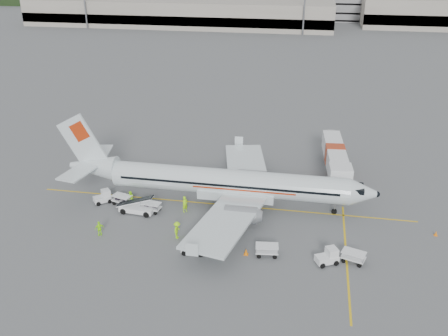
{
  "coord_description": "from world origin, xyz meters",
  "views": [
    {
      "loc": [
        9.54,
        -50.32,
        28.06
      ],
      "look_at": [
        0.0,
        2.0,
        3.8
      ],
      "focal_mm": 40.0,
      "sensor_mm": 36.0,
      "label": 1
    }
  ],
  "objects": [
    {
      "name": "cart_empty_a",
      "position": [
        6.32,
        -9.35,
        0.58
      ],
      "size": [
        2.34,
        1.55,
        1.15
      ],
      "primitive_type": null,
      "rotation": [
        0.0,
        0.0,
        0.11
      ],
      "color": "white",
      "rests_on": "ground"
    },
    {
      "name": "crew_b",
      "position": [
        -10.39,
        -1.69,
        0.8
      ],
      "size": [
        0.98,
        0.94,
        1.6
      ],
      "primitive_type": "imported",
      "rotation": [
        0.0,
        0.0,
        -0.61
      ],
      "color": "#90E00E",
      "rests_on": "ground"
    },
    {
      "name": "cart_loaded_b",
      "position": [
        -7.46,
        -3.03,
        0.56
      ],
      "size": [
        2.32,
        1.59,
        1.12
      ],
      "primitive_type": null,
      "rotation": [
        0.0,
        0.0,
        -0.16
      ],
      "color": "white",
      "rests_on": "ground"
    },
    {
      "name": "crew_c",
      "position": [
        -3.1,
        -7.9,
        0.95
      ],
      "size": [
        0.71,
        1.23,
        1.9
      ],
      "primitive_type": "imported",
      "rotation": [
        0.0,
        0.0,
        1.57
      ],
      "color": "#90E00E",
      "rests_on": "ground"
    },
    {
      "name": "cart_loaded_a",
      "position": [
        -11.36,
        -2.0,
        0.58
      ],
      "size": [
        2.49,
        1.88,
        1.15
      ],
      "primitive_type": null,
      "rotation": [
        0.0,
        0.0,
        -0.29
      ],
      "color": "white",
      "rests_on": "ground"
    },
    {
      "name": "mast_center",
      "position": [
        5.0,
        118.0,
        11.0
      ],
      "size": [
        3.2,
        1.2,
        22.0
      ],
      "primitive_type": null,
      "color": "slate",
      "rests_on": "ground"
    },
    {
      "name": "belt_loader",
      "position": [
        -8.96,
        -3.53,
        1.41
      ],
      "size": [
        5.35,
        2.39,
        2.82
      ],
      "primitive_type": null,
      "rotation": [
        0.0,
        0.0,
        -0.09
      ],
      "color": "white",
      "rests_on": "ground"
    },
    {
      "name": "cart_empty_b",
      "position": [
        14.57,
        -8.99,
        0.58
      ],
      "size": [
        2.51,
        1.95,
        1.15
      ],
      "primitive_type": null,
      "rotation": [
        0.0,
        0.0,
        -0.33
      ],
      "color": "white",
      "rests_on": "ground"
    },
    {
      "name": "tug_aft",
      "position": [
        -13.78,
        -2.0,
        0.77
      ],
      "size": [
        2.27,
        2.14,
        1.54
      ],
      "primitive_type": null,
      "rotation": [
        0.0,
        0.0,
        0.68
      ],
      "color": "white",
      "rests_on": "ground"
    },
    {
      "name": "stripe_cross",
      "position": [
        14.0,
        -8.0,
        0.01
      ],
      "size": [
        0.2,
        20.0,
        0.01
      ],
      "primitive_type": "cube",
      "color": "yellow",
      "rests_on": "ground"
    },
    {
      "name": "jet_bridge",
      "position": [
        12.99,
        10.41,
        2.09
      ],
      "size": [
        4.23,
        16.1,
        4.18
      ],
      "primitive_type": null,
      "rotation": [
        0.0,
        0.0,
        0.08
      ],
      "color": "white",
      "rests_on": "ground"
    },
    {
      "name": "tug_mid",
      "position": [
        -0.83,
        -10.14,
        0.9
      ],
      "size": [
        2.38,
        1.42,
        1.8
      ],
      "primitive_type": null,
      "rotation": [
        0.0,
        0.0,
        0.04
      ],
      "color": "white",
      "rests_on": "ground"
    },
    {
      "name": "stripe_lead",
      "position": [
        0.0,
        0.0,
        0.01
      ],
      "size": [
        44.0,
        0.2,
        0.01
      ],
      "primitive_type": "cube",
      "color": "yellow",
      "rests_on": "ground"
    },
    {
      "name": "treeline",
      "position": [
        0.0,
        175.0,
        3.0
      ],
      "size": [
        300.0,
        3.0,
        6.0
      ],
      "primitive_type": null,
      "color": "black",
      "rests_on": "ground"
    },
    {
      "name": "tug_fore",
      "position": [
        12.06,
        -9.66,
        0.81
      ],
      "size": [
        2.41,
        2.03,
        1.62
      ],
      "primitive_type": null,
      "rotation": [
        0.0,
        0.0,
        0.48
      ],
      "color": "white",
      "rests_on": "ground"
    },
    {
      "name": "crew_a",
      "position": [
        -3.68,
        -2.38,
        0.97
      ],
      "size": [
        0.8,
        0.84,
        1.93
      ],
      "primitive_type": "imported",
      "rotation": [
        0.0,
        0.0,
        0.91
      ],
      "color": "#90E00E",
      "rests_on": "ground"
    },
    {
      "name": "ground",
      "position": [
        0.0,
        0.0,
        0.0
      ],
      "size": [
        360.0,
        360.0,
        0.0
      ],
      "primitive_type": "plane",
      "color": "#56595B"
    },
    {
      "name": "aircraft",
      "position": [
        0.88,
        0.2,
        4.93
      ],
      "size": [
        35.84,
        28.13,
        9.86
      ],
      "primitive_type": null,
      "rotation": [
        0.0,
        0.0,
        -0.0
      ],
      "color": "silver",
      "rests_on": "ground"
    },
    {
      "name": "parking_garage",
      "position": [
        25.0,
        160.0,
        7.0
      ],
      "size": [
        62.0,
        24.0,
        14.0
      ],
      "primitive_type": null,
      "color": "slate",
      "rests_on": "ground"
    },
    {
      "name": "cone_port",
      "position": [
        -0.84,
        18.72,
        0.33
      ],
      "size": [
        0.41,
        0.41,
        0.66
      ],
      "primitive_type": "cone",
      "color": "orange",
      "rests_on": "ground"
    },
    {
      "name": "cone_nose",
      "position": [
        23.34,
        -2.59,
        0.28
      ],
      "size": [
        0.35,
        0.35,
        0.57
      ],
      "primitive_type": "cone",
      "color": "orange",
      "rests_on": "ground"
    },
    {
      "name": "terminal_west",
      "position": [
        -40.0,
        130.0,
        4.5
      ],
      "size": [
        110.0,
        22.0,
        9.0
      ],
      "primitive_type": null,
      "color": "gray",
      "rests_on": "ground"
    },
    {
      "name": "cone_stbd",
      "position": [
        4.31,
        -9.59,
        0.35
      ],
      "size": [
        0.44,
        0.44,
        0.71
      ],
      "primitive_type": "cone",
      "color": "orange",
      "rests_on": "ground"
    },
    {
      "name": "crew_d",
      "position": [
        -11.19,
        -8.86,
        0.83
      ],
      "size": [
        1.02,
        0.92,
        1.66
      ],
      "primitive_type": "imported",
      "rotation": [
        0.0,
        0.0,
        3.8
      ],
      "color": "#90E00E",
      "rests_on": "ground"
    }
  ]
}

